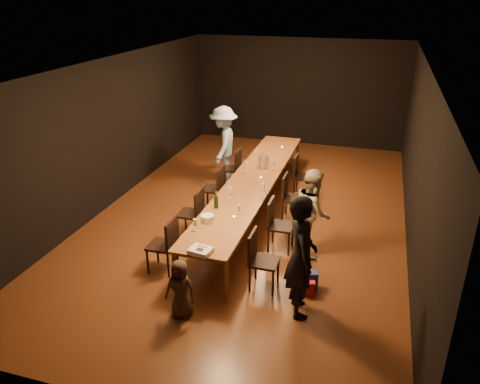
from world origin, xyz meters
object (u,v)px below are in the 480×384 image
(man_blue, at_px, (224,144))
(ice_bucket, at_px, (263,161))
(chair_left_2, at_px, (212,188))
(chair_right_1, at_px, (281,225))
(chair_left_3, at_px, (230,168))
(child, at_px, (180,289))
(woman_birthday, at_px, (301,256))
(chair_left_0, at_px, (162,245))
(chair_right_2, at_px, (294,198))
(champagne_bottle, at_px, (216,199))
(chair_left_1, at_px, (190,213))
(chair_right_0, at_px, (264,261))
(chair_right_3, at_px, (304,176))
(plate_stack, at_px, (208,219))
(woman_tan, at_px, (312,211))
(birthday_cake, at_px, (201,251))
(table, at_px, (252,182))

(man_blue, distance_m, ice_bucket, 1.46)
(chair_left_2, distance_m, man_blue, 1.72)
(chair_right_1, bearing_deg, chair_left_2, -125.22)
(chair_left_3, distance_m, man_blue, 0.68)
(chair_right_1, distance_m, chair_left_3, 2.94)
(chair_left_3, bearing_deg, child, -170.70)
(woman_birthday, bearing_deg, chair_left_0, 59.79)
(chair_right_2, relative_size, chair_left_2, 1.00)
(chair_right_2, height_order, woman_birthday, woman_birthday)
(chair_right_2, bearing_deg, champagne_bottle, -38.09)
(chair_left_1, height_order, woman_birthday, woman_birthday)
(chair_right_0, bearing_deg, chair_right_1, 180.00)
(chair_right_3, relative_size, chair_left_2, 1.00)
(chair_right_1, distance_m, plate_stack, 1.35)
(chair_right_0, relative_size, chair_right_1, 1.00)
(ice_bucket, bearing_deg, plate_stack, -95.19)
(chair_left_1, bearing_deg, ice_bucket, -23.93)
(chair_right_1, height_order, man_blue, man_blue)
(chair_right_3, bearing_deg, plate_stack, -18.72)
(chair_right_0, distance_m, woman_tan, 1.43)
(chair_left_3, relative_size, ice_bucket, 3.92)
(chair_left_1, bearing_deg, woman_birthday, -125.05)
(chair_right_3, height_order, champagne_bottle, champagne_bottle)
(woman_tan, bearing_deg, child, 131.42)
(child, relative_size, plate_stack, 4.07)
(man_blue, xyz_separation_m, birthday_cake, (1.17, -4.54, -0.10))
(chair_right_2, distance_m, plate_stack, 2.26)
(chair_right_3, bearing_deg, chair_left_3, -90.00)
(man_blue, height_order, plate_stack, man_blue)
(chair_left_1, height_order, chair_left_2, same)
(chair_left_0, bearing_deg, chair_left_3, 0.00)
(table, distance_m, woman_tan, 1.75)
(birthday_cake, xyz_separation_m, ice_bucket, (0.01, 3.68, 0.08))
(table, xyz_separation_m, man_blue, (-1.15, 1.64, 0.18))
(chair_right_2, distance_m, chair_left_1, 2.08)
(chair_left_0, xyz_separation_m, plate_stack, (0.63, 0.44, 0.35))
(table, height_order, chair_right_1, chair_right_1)
(chair_right_2, relative_size, woman_tan, 0.61)
(woman_birthday, distance_m, birthday_cake, 1.44)
(table, xyz_separation_m, chair_left_3, (-0.85, 1.20, -0.24))
(ice_bucket, bearing_deg, child, -91.75)
(chair_right_1, relative_size, chair_left_3, 1.00)
(woman_tan, xyz_separation_m, child, (-1.46, -2.30, -0.32))
(plate_stack, relative_size, champagne_bottle, 0.68)
(chair_right_0, bearing_deg, chair_right_2, 180.00)
(woman_birthday, relative_size, champagne_bottle, 5.67)
(champagne_bottle, bearing_deg, chair_right_3, 67.01)
(birthday_cake, xyz_separation_m, champagne_bottle, (-0.28, 1.48, 0.12))
(chair_left_3, bearing_deg, plate_stack, -168.70)
(chair_left_1, xyz_separation_m, birthday_cake, (0.87, -1.70, 0.32))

